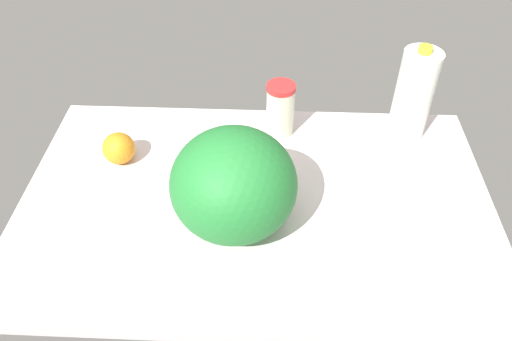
% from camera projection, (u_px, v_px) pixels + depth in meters
% --- Properties ---
extents(countertop, '(1.20, 0.76, 0.03)m').
position_uv_depth(countertop, '(256.00, 203.00, 1.28)').
color(countertop, silver).
rests_on(countertop, ground).
extents(watermelon, '(0.29, 0.29, 0.26)m').
position_uv_depth(watermelon, '(234.00, 184.00, 1.13)').
color(watermelon, '#227731').
rests_on(watermelon, countertop).
extents(milk_jug, '(0.10, 0.10, 0.28)m').
position_uv_depth(milk_jug, '(414.00, 95.00, 1.37)').
color(milk_jug, white).
rests_on(milk_jug, countertop).
extents(tumbler_cup, '(0.08, 0.08, 0.16)m').
position_uv_depth(tumbler_cup, '(280.00, 109.00, 1.42)').
color(tumbler_cup, beige).
rests_on(tumbler_cup, countertop).
extents(orange_near_front, '(0.09, 0.09, 0.09)m').
position_uv_depth(orange_near_front, '(119.00, 148.00, 1.35)').
color(orange_near_front, orange).
rests_on(orange_near_front, countertop).
extents(lemon_beside_bowl, '(0.06, 0.06, 0.06)m').
position_uv_depth(lemon_beside_bowl, '(217.00, 149.00, 1.37)').
color(lemon_beside_bowl, yellow).
rests_on(lemon_beside_bowl, countertop).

